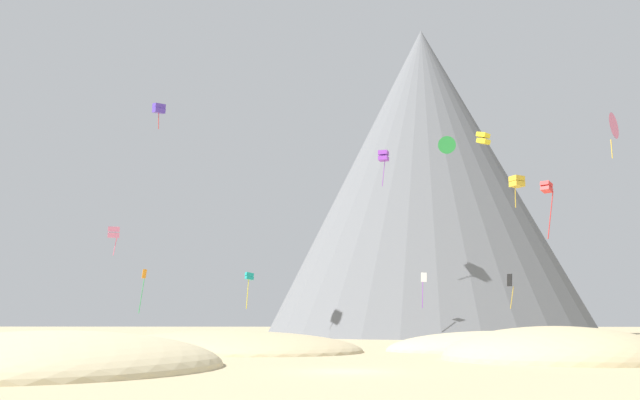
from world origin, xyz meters
name	(u,v)px	position (x,y,z in m)	size (l,w,h in m)	color
ground_plane	(345,372)	(0.00, 0.00, 0.00)	(400.00, 400.00, 0.00)	#C6B284
dune_foreground_left	(227,350)	(-10.14, 23.93, 0.00)	(26.45, 18.74, 3.14)	#C6B284
dune_foreground_right	(49,368)	(-15.45, 1.51, 0.00)	(20.73, 17.80, 3.89)	beige
dune_midground	(557,361)	(13.05, 9.77, 0.00)	(14.56, 12.85, 4.22)	#C6B284
dune_back_low	(500,352)	(11.96, 21.62, 0.00)	(17.97, 9.97, 3.23)	#CCBA8E
bush_near_left	(577,348)	(17.42, 19.66, 0.34)	(2.53, 2.53, 0.68)	#568442
bush_low_patch	(23,359)	(-18.57, 5.02, 0.28)	(1.43, 1.43, 0.56)	#477238
bush_mid_center	(200,354)	(-9.78, 11.80, 0.22)	(2.39, 2.39, 0.43)	#568442
bush_scatter_east	(189,352)	(-9.65, 7.87, 0.54)	(1.62, 1.62, 1.09)	#477238
bush_ridge_crest	(591,345)	(19.50, 22.80, 0.50)	(1.33, 1.33, 1.00)	#568442
rock_massif	(421,184)	(11.91, 77.72, 24.52)	(62.49, 62.49, 51.25)	slate
kite_gold_mid	(517,182)	(17.38, 35.66, 16.48)	(1.59, 1.58, 3.27)	gold
kite_indigo_high	(159,109)	(-23.76, 47.55, 28.63)	(1.87, 1.89, 3.39)	#5138B2
kite_white_low	(423,282)	(9.10, 50.79, 6.96)	(0.70, 0.45, 4.34)	white
kite_rainbow_mid	(613,126)	(23.64, 25.68, 19.46)	(1.77, 2.12, 4.20)	#E5668C
kite_red_low	(547,189)	(17.19, 24.50, 13.63)	(1.16, 1.17, 4.97)	red
kite_orange_low	(143,281)	(-25.62, 50.30, 7.17)	(0.68, 0.81, 5.43)	orange
kite_yellow_mid	(483,138)	(14.50, 37.53, 21.63)	(1.61, 1.60, 1.46)	yellow
kite_violet_mid	(383,156)	(4.45, 50.69, 22.93)	(1.45, 1.44, 4.56)	purple
kite_black_low	(510,284)	(18.07, 43.99, 6.47)	(0.65, 0.70, 3.90)	black
kite_green_mid	(447,145)	(11.08, 40.91, 21.80)	(2.05, 1.07, 2.00)	green
kite_teal_low	(249,277)	(-11.33, 43.36, 7.26)	(1.15, 1.12, 4.15)	teal
kite_pink_low	(114,232)	(-24.23, 34.85, 11.38)	(1.50, 1.53, 3.08)	pink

